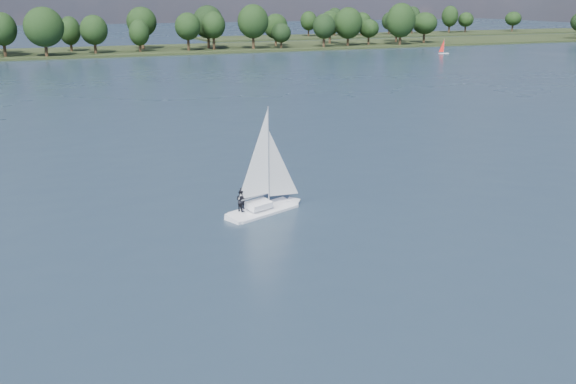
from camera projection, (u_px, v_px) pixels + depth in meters
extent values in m
plane|color=#233342|center=(161.00, 102.00, 114.65)|extent=(700.00, 700.00, 0.00)
cube|color=black|center=(92.00, 53.00, 213.69)|extent=(660.00, 40.00, 1.50)
cube|color=black|center=(419.00, 35.00, 314.40)|extent=(220.00, 30.00, 1.40)
cube|color=white|center=(264.00, 213.00, 55.83)|extent=(7.60, 4.66, 0.87)
cube|color=white|center=(263.00, 203.00, 55.58)|extent=(2.49, 2.01, 0.54)
cylinder|color=#A9A9B0|center=(263.00, 158.00, 54.39)|extent=(0.13, 0.13, 8.66)
imported|color=black|center=(242.00, 198.00, 55.04)|extent=(0.69, 0.81, 1.87)
imported|color=black|center=(241.00, 201.00, 54.29)|extent=(1.00, 1.11, 1.87)
cube|color=silver|center=(443.00, 54.00, 211.13)|extent=(3.38, 1.84, 0.51)
cylinder|color=silver|center=(444.00, 46.00, 210.38)|extent=(0.09, 0.09, 4.57)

